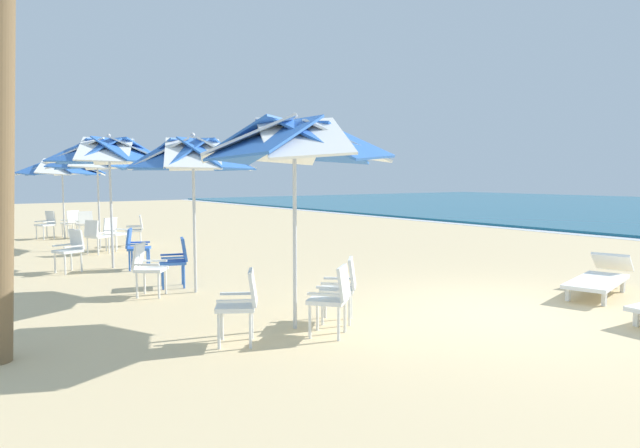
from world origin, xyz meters
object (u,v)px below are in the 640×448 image
plastic_chair_1 (342,285)px  plastic_chair_3 (177,259)px  plastic_chair_4 (147,266)px  plastic_chair_9 (96,235)px  sun_lounger_1 (600,278)px  plastic_chair_6 (71,248)px  plastic_chair_7 (136,228)px  beach_umbrella_4 (62,168)px  beach_umbrella_2 (109,152)px  beach_umbrella_0 (294,142)px  plastic_chair_10 (85,223)px  plastic_chair_2 (242,302)px  plastic_chair_8 (114,232)px  plastic_chair_12 (47,223)px  plastic_chair_0 (333,296)px  plastic_chair_5 (136,246)px  beach_umbrella_1 (193,156)px  beach_umbrella_3 (97,160)px  plastic_chair_11 (71,222)px

plastic_chair_1 → plastic_chair_3: (-3.53, -0.93, 0.00)m
plastic_chair_4 → plastic_chair_9: same height
plastic_chair_1 → sun_lounger_1: bearing=75.8°
plastic_chair_1 → sun_lounger_1: size_ratio=0.39×
plastic_chair_1 → plastic_chair_6: size_ratio=1.00×
plastic_chair_4 → plastic_chair_7: (-6.63, 1.86, 0.00)m
plastic_chair_6 → beach_umbrella_4: (-6.73, 1.12, 1.73)m
beach_umbrella_2 → plastic_chair_7: (-3.47, 1.57, -1.96)m
beach_umbrella_0 → plastic_chair_7: size_ratio=3.15×
plastic_chair_4 → plastic_chair_10: size_ratio=1.00×
plastic_chair_2 → plastic_chair_9: 8.72m
plastic_chair_8 → plastic_chair_12: bearing=-166.6°
plastic_chair_7 → beach_umbrella_0: bearing=-5.6°
beach_umbrella_2 → plastic_chair_9: (-2.38, 0.23, -1.96)m
beach_umbrella_4 → plastic_chair_2: bearing=-2.3°
plastic_chair_0 → plastic_chair_6: 6.86m
plastic_chair_3 → plastic_chair_7: bearing=169.1°
plastic_chair_3 → sun_lounger_1: plastic_chair_3 is taller
sun_lounger_1 → plastic_chair_3: bearing=-130.6°
plastic_chair_7 → plastic_chair_5: bearing=-17.2°
plastic_chair_3 → plastic_chair_12: size_ratio=1.00×
beach_umbrella_1 → plastic_chair_5: bearing=-177.7°
plastic_chair_5 → beach_umbrella_1: bearing=2.3°
plastic_chair_4 → plastic_chair_9: size_ratio=1.00×
beach_umbrella_0 → plastic_chair_4: (-2.98, -0.92, -1.86)m
beach_umbrella_0 → beach_umbrella_2: bearing=-174.1°
plastic_chair_6 → sun_lounger_1: plastic_chair_6 is taller
beach_umbrella_4 → plastic_chair_10: bearing=58.0°
beach_umbrella_2 → beach_umbrella_3: 3.38m
plastic_chair_7 → plastic_chair_6: bearing=-34.3°
beach_umbrella_2 → beach_umbrella_4: bearing=177.5°
plastic_chair_3 → beach_umbrella_2: (-2.72, -0.38, 1.96)m
plastic_chair_3 → beach_umbrella_3: size_ratio=0.32×
plastic_chair_11 → plastic_chair_8: bearing=3.1°
plastic_chair_12 → beach_umbrella_0: bearing=3.5°
plastic_chair_1 → beach_umbrella_3: size_ratio=0.32×
plastic_chair_10 → plastic_chair_5: bearing=-4.0°
beach_umbrella_3 → plastic_chair_12: size_ratio=3.15×
plastic_chair_2 → plastic_chair_12: 13.22m
plastic_chair_10 → plastic_chair_12: size_ratio=1.00×
plastic_chair_4 → plastic_chair_11: (-10.18, 0.86, 0.00)m
beach_umbrella_2 → plastic_chair_8: beach_umbrella_2 is taller
plastic_chair_4 → plastic_chair_6: bearing=-170.3°
plastic_chair_0 → beach_umbrella_4: bearing=-177.7°
plastic_chair_11 → sun_lounger_1: (14.41, 5.25, -0.22)m
beach_umbrella_1 → beach_umbrella_4: beach_umbrella_1 is taller
plastic_chair_4 → plastic_chair_10: same height
sun_lounger_1 → plastic_chair_8: bearing=-153.9°
beach_umbrella_2 → sun_lounger_1: size_ratio=1.27×
beach_umbrella_0 → plastic_chair_3: beach_umbrella_0 is taller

